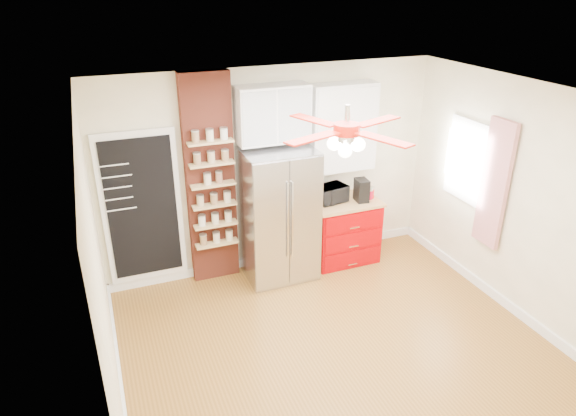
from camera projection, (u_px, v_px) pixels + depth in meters
name	position (u px, v px, depth m)	size (l,w,h in m)	color
floor	(336.00, 346.00, 5.59)	(4.50, 4.50, 0.00)	#8E6024
ceiling	(348.00, 99.00, 4.48)	(4.50, 4.50, 0.00)	white
wall_back	(272.00, 170.00, 6.73)	(4.50, 0.02, 2.70)	#FFF5CD
wall_front	(481.00, 368.00, 3.34)	(4.50, 0.02, 2.70)	#FFF5CD
wall_left	(101.00, 282.00, 4.29)	(0.02, 4.00, 2.70)	#FFF5CD
wall_right	(520.00, 202.00, 5.79)	(0.02, 4.00, 2.70)	#FFF5CD
chalkboard	(142.00, 208.00, 6.24)	(0.95, 0.05, 1.95)	white
brick_pillar	(210.00, 181.00, 6.38)	(0.60, 0.16, 2.70)	brown
fridge	(279.00, 215.00, 6.60)	(0.90, 0.70, 1.75)	silver
upper_glass_cabinet	(272.00, 114.00, 6.24)	(0.90, 0.35, 0.70)	white
red_cabinet	(343.00, 230.00, 7.14)	(0.94, 0.64, 0.90)	#AB0004
upper_shelf_unit	(342.00, 127.00, 6.69)	(0.90, 0.30, 1.15)	white
window	(468.00, 161.00, 6.46)	(0.04, 0.75, 1.05)	white
curtain	(494.00, 184.00, 6.02)	(0.06, 0.40, 1.55)	#B11720
ceiling_fan	(347.00, 130.00, 4.59)	(1.40, 1.40, 0.44)	silver
toaster_oven	(331.00, 194.00, 6.88)	(0.42, 0.28, 0.23)	black
coffee_maker	(362.00, 190.00, 6.89)	(0.15, 0.22, 0.31)	black
canister_left	(369.00, 194.00, 6.99)	(0.09, 0.09, 0.13)	#AD0927
canister_right	(370.00, 193.00, 7.02)	(0.11, 0.11, 0.14)	#BD0F0A
pantry_jar_oats	(207.00, 179.00, 6.20)	(0.09, 0.09, 0.13)	beige
pantry_jar_beans	(219.00, 177.00, 6.26)	(0.09, 0.09, 0.13)	#8D6147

